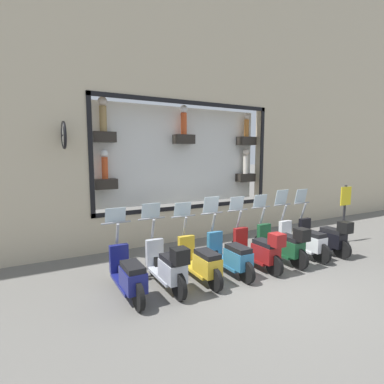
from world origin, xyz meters
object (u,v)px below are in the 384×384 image
object	(u,v)px
scooter_green_2	(284,244)
scooter_teal_4	(230,255)
scooter_black_0	(326,236)
scooter_navy_7	(128,275)
scooter_silver_6	(168,266)
scooter_yellow_5	(200,261)
shop_sign_post	(345,212)
scooter_red_3	(259,249)
scooter_white_1	(303,241)

from	to	relation	value
scooter_green_2	scooter_teal_4	size ratio (longest dim) A/B	1.00
scooter_black_0	scooter_teal_4	distance (m)	3.08
scooter_black_0	scooter_green_2	world-z (taller)	scooter_black_0
scooter_black_0	scooter_green_2	bearing A→B (deg)	89.97
scooter_green_2	scooter_navy_7	distance (m)	3.85
scooter_silver_6	scooter_teal_4	bearing A→B (deg)	-87.88
scooter_black_0	scooter_yellow_5	bearing A→B (deg)	89.12
scooter_green_2	scooter_yellow_5	xyz separation A→B (m)	(0.06, 2.31, -0.05)
shop_sign_post	scooter_red_3	bearing A→B (deg)	96.36
scooter_black_0	scooter_navy_7	bearing A→B (deg)	89.33
scooter_red_3	scooter_teal_4	world-z (taller)	scooter_teal_4
scooter_silver_6	scooter_navy_7	xyz separation A→B (m)	(0.06, 0.77, -0.05)
scooter_silver_6	scooter_white_1	bearing A→B (deg)	-89.09
scooter_yellow_5	scooter_white_1	bearing A→B (deg)	-89.87
scooter_white_1	scooter_silver_6	xyz separation A→B (m)	(-0.06, 3.85, 0.04)
scooter_teal_4	scooter_yellow_5	xyz separation A→B (m)	(-0.00, 0.77, -0.00)
scooter_yellow_5	shop_sign_post	distance (m)	5.22
scooter_red_3	scooter_yellow_5	world-z (taller)	scooter_red_3
scooter_white_1	scooter_yellow_5	distance (m)	3.08
scooter_yellow_5	shop_sign_post	bearing A→B (deg)	-86.20
scooter_green_2	scooter_navy_7	xyz separation A→B (m)	(0.06, 3.85, -0.04)
scooter_black_0	scooter_teal_4	world-z (taller)	scooter_black_0
scooter_teal_4	scooter_green_2	bearing A→B (deg)	-92.26
scooter_black_0	scooter_teal_4	xyz separation A→B (m)	(0.06, 3.08, -0.05)
scooter_teal_4	shop_sign_post	xyz separation A→B (m)	(0.34, -4.41, 0.52)
scooter_green_2	scooter_teal_4	distance (m)	1.54
scooter_black_0	shop_sign_post	distance (m)	1.47
scooter_red_3	scooter_teal_4	bearing A→B (deg)	85.20
scooter_red_3	shop_sign_post	bearing A→B (deg)	-83.64
scooter_black_0	shop_sign_post	world-z (taller)	shop_sign_post
scooter_silver_6	shop_sign_post	size ratio (longest dim) A/B	1.04
shop_sign_post	scooter_navy_7	bearing A→B (deg)	92.90
scooter_yellow_5	shop_sign_post	size ratio (longest dim) A/B	1.03
scooter_white_1	scooter_black_0	bearing A→B (deg)	-94.90
scooter_black_0	scooter_red_3	xyz separation A→B (m)	(-0.00, 2.31, -0.00)
scooter_green_2	scooter_silver_6	bearing A→B (deg)	89.93
scooter_black_0	scooter_silver_6	world-z (taller)	scooter_black_0
scooter_red_3	shop_sign_post	size ratio (longest dim) A/B	1.03
scooter_yellow_5	scooter_navy_7	world-z (taller)	scooter_navy_7
scooter_red_3	shop_sign_post	world-z (taller)	shop_sign_post
scooter_green_2	scooter_red_3	size ratio (longest dim) A/B	1.00
scooter_white_1	scooter_yellow_5	world-z (taller)	scooter_white_1
scooter_green_2	scooter_navy_7	bearing A→B (deg)	89.08
scooter_white_1	scooter_yellow_5	xyz separation A→B (m)	(-0.01, 3.08, -0.02)
scooter_red_3	scooter_navy_7	world-z (taller)	scooter_red_3
scooter_green_2	scooter_yellow_5	distance (m)	2.31
scooter_black_0	scooter_silver_6	xyz separation A→B (m)	(0.00, 4.61, 0.01)
scooter_teal_4	scooter_yellow_5	distance (m)	0.77
scooter_yellow_5	scooter_silver_6	size ratio (longest dim) A/B	0.99
scooter_red_3	scooter_navy_7	size ratio (longest dim) A/B	1.00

